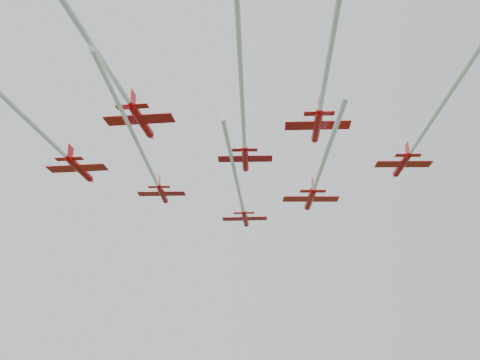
{
  "coord_description": "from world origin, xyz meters",
  "views": [
    {
      "loc": [
        -6.45,
        -98.5,
        17.98
      ],
      "look_at": [
        -0.08,
        -3.45,
        52.65
      ],
      "focal_mm": 45.0,
      "sensor_mm": 36.0,
      "label": 1
    }
  ],
  "objects": [
    {
      "name": "jet_row4_right",
      "position": [
        7.73,
        -36.84,
        53.17
      ],
      "size": [
        10.24,
        54.02,
        2.68
      ],
      "rotation": [
        0.0,
        0.0,
        -0.11
      ],
      "color": "red"
    },
    {
      "name": "jet_row2_left",
      "position": [
        -15.1,
        -5.72,
        53.55
      ],
      "size": [
        9.57,
        54.83,
        2.6
      ],
      "rotation": [
        0.0,
        0.0,
        -0.1
      ],
      "color": "red"
    },
    {
      "name": "jet_lead",
      "position": [
        0.83,
        7.39,
        52.58
      ],
      "size": [
        11.26,
        52.82,
        2.71
      ],
      "rotation": [
        0.0,
        0.0,
        -0.14
      ],
      "color": "red"
    },
    {
      "name": "jet_row4_left",
      "position": [
        -18.25,
        -37.68,
        54.39
      ],
      "size": [
        16.37,
        63.6,
        2.9
      ],
      "rotation": [
        0.0,
        0.0,
        -0.19
      ],
      "color": "red"
    },
    {
      "name": "jet_row3_right",
      "position": [
        23.4,
        -28.44,
        52.2
      ],
      "size": [
        8.76,
        59.39,
        2.57
      ],
      "rotation": [
        0.0,
        0.0,
        -0.08
      ],
      "color": "red"
    },
    {
      "name": "jet_row3_left",
      "position": [
        -28.38,
        -17.34,
        52.8
      ],
      "size": [
        13.7,
        50.72,
        2.88
      ],
      "rotation": [
        0.0,
        0.0,
        -0.19
      ],
      "color": "red"
    },
    {
      "name": "jet_row2_right",
      "position": [
        11.92,
        -8.09,
        50.73
      ],
      "size": [
        9.77,
        44.54,
        2.89
      ],
      "rotation": [
        0.0,
        0.0,
        -0.07
      ],
      "color": "red"
    },
    {
      "name": "jet_row3_mid",
      "position": [
        -0.83,
        -22.72,
        52.66
      ],
      "size": [
        8.49,
        45.74,
        2.5
      ],
      "rotation": [
        0.0,
        0.0,
        -0.09
      ],
      "color": "red"
    }
  ]
}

